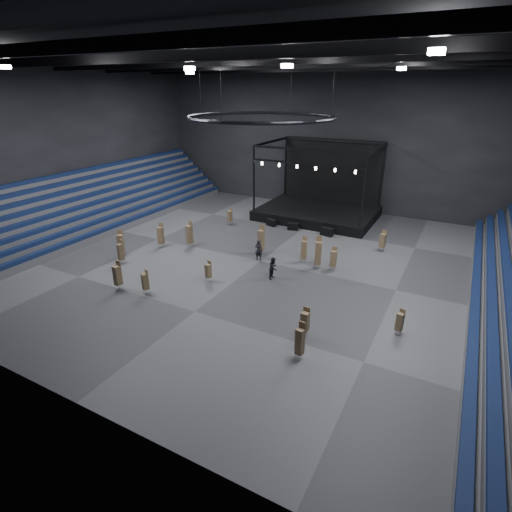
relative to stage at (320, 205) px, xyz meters
The scene contains 31 objects.
floor 16.30m from the stage, 90.00° to the right, with size 50.00×50.00×0.00m, color #464649.
ceiling 23.18m from the stage, 90.00° to the right, with size 50.00×42.00×0.20m, color black.
wall_back 8.93m from the stage, 90.00° to the left, with size 50.00×0.20×18.00m, color black.
wall_front 37.99m from the stage, 90.00° to the right, with size 50.00×0.20×18.00m, color black.
wall_left 30.75m from the stage, 147.00° to the right, with size 0.20×42.00×18.00m, color black.
bleachers_left 28.10m from the stage, 144.71° to the right, with size 7.20×40.00×6.40m.
stage is the anchor object (origin of this frame).
truss_ring 19.93m from the stage, 90.00° to the right, with size 12.30×12.30×5.15m.
roof_girders 22.62m from the stage, 90.00° to the right, with size 49.00×30.35×0.70m.
floodlights 25.28m from the stage, 90.00° to the right, with size 28.60×16.60×0.25m.
flight_case_left 7.37m from the stage, 120.75° to the right, with size 1.20×0.60×0.80m, color black.
flight_case_mid 6.57m from the stage, 97.60° to the right, with size 1.22×0.61×0.81m, color black.
flight_case_right 7.30m from the stage, 63.24° to the right, with size 1.38×0.69×0.92m, color black.
chair_stack_0 20.82m from the stage, 120.81° to the right, with size 0.59×0.59×2.61m.
chair_stack_1 24.90m from the stage, 120.20° to the right, with size 0.68×0.68×2.66m.
chair_stack_2 25.45m from the stage, 116.16° to the right, with size 0.57×0.57×2.34m.
chair_stack_3 27.81m from the stage, 105.80° to the right, with size 0.60×0.60×2.49m.
chair_stack_4 27.05m from the stage, 72.20° to the right, with size 0.51×0.51×2.06m.
chair_stack_5 18.31m from the stage, 116.37° to the right, with size 0.62×0.62×2.79m.
chair_stack_6 11.69m from the stage, 135.27° to the right, with size 0.56×0.56×2.03m.
chair_stack_7 22.17m from the stage, 95.03° to the right, with size 0.52×0.52×1.85m.
chair_stack_8 12.66m from the stage, 40.52° to the right, with size 0.58×0.58×2.17m.
chair_stack_9 16.45m from the stage, 65.88° to the right, with size 0.54×0.54×2.26m.
chair_stack_10 16.21m from the stage, 70.69° to the right, with size 0.71×0.71×3.15m.
chair_stack_11 29.60m from the stage, 72.48° to the right, with size 0.52×0.52×2.52m.
chair_stack_12 14.63m from the stage, 93.07° to the right, with size 0.53×0.53×3.00m.
chair_stack_13 26.73m from the stage, 101.09° to the right, with size 0.59×0.59×2.05m.
chair_stack_14 15.05m from the stage, 75.70° to the right, with size 0.48×0.48×2.58m.
chair_stack_15 26.54m from the stage, 58.73° to the right, with size 0.51×0.51×1.88m.
man_center 16.07m from the stage, 91.01° to the right, with size 0.75×0.49×2.05m, color black.
crew_member 19.16m from the stage, 81.97° to the right, with size 0.94×0.73×1.94m, color black.
Camera 1 is at (16.01, -30.88, 15.32)m, focal length 28.00 mm.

